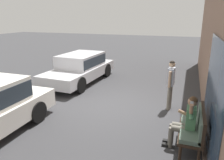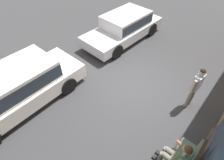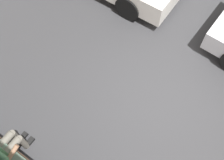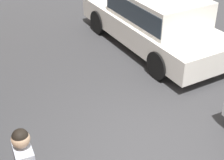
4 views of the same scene
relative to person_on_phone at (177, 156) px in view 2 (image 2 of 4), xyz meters
name	(u,v)px [view 2 (image 2 of 4)]	position (x,y,z in m)	size (l,w,h in m)	color
ground_plane	(133,84)	(-1.87, -2.67, -0.73)	(60.00, 60.00, 0.00)	#38383A
person_on_phone	(177,156)	(0.00, 0.00, 0.00)	(0.73, 0.74, 1.37)	#6B665B
parked_car_near	(124,26)	(-4.26, -5.06, 0.04)	(4.59, 2.02, 1.38)	silver
parked_car_mid	(18,86)	(1.47, -5.10, 0.09)	(4.70, 1.90, 1.49)	white
pedestrian_standing	(196,86)	(-2.30, -0.58, 0.29)	(0.55, 0.23, 1.73)	gray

